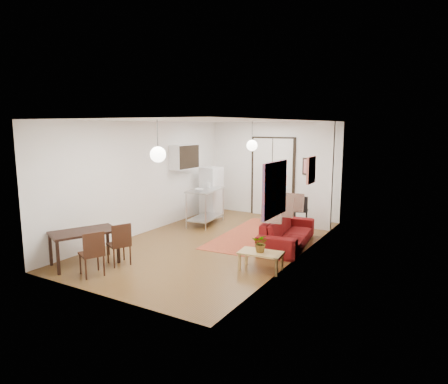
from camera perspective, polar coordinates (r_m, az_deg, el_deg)
The scene contains 27 objects.
floor at distance 9.67m, azimuth -1.43°, elevation -7.28°, with size 7.00×7.00×0.00m, color brown.
ceiling at distance 9.26m, azimuth -1.50°, elevation 10.16°, with size 4.20×7.00×0.02m, color white.
wall_back at distance 12.45m, azimuth 7.04°, elevation 3.23°, with size 4.20×0.02×2.90m, color white.
wall_front at distance 6.69m, azimuth -17.44°, elevation -2.52°, with size 4.20×0.02×2.90m, color white.
wall_left at distance 10.61m, azimuth -11.17°, elevation 2.04°, with size 0.02×7.00×2.90m, color white.
wall_right at distance 8.46m, azimuth 10.73°, elevation 0.20°, with size 0.02×7.00×2.90m, color white.
double_doors at distance 12.44m, azimuth 6.94°, elevation 2.07°, with size 1.44×0.06×2.50m, color white.
stub_partition at distance 10.94m, azimuth 13.99°, elevation 2.16°, with size 0.50×0.10×2.90m, color white.
wall_cabinet at distance 11.61m, azimuth -5.66°, elevation 5.04°, with size 0.35×1.00×0.70m, color white.
painting_popart at distance 7.28m, azimuth 7.29°, elevation 0.40°, with size 0.05×1.00×1.00m, color red.
painting_abstract at distance 9.17m, azimuth 12.33°, elevation 3.07°, with size 0.05×0.50×0.60m, color beige.
poster_back at distance 12.00m, azimuth 12.06°, elevation 3.58°, with size 0.40×0.03×0.50m, color red.
print_left at distance 12.10m, azimuth -4.86°, elevation 5.47°, with size 0.03×0.44×0.54m, color brown.
pendant_back at distance 11.03m, azimuth 4.02°, elevation 6.65°, with size 0.30×0.30×0.80m.
pendant_front at distance 7.65m, azimuth -9.41°, elevation 5.32°, with size 0.30×0.30×0.80m.
kilim_rug at distance 10.43m, azimuth 3.85°, elevation -6.04°, with size 1.30×3.46×0.01m, color #C95632.
sofa at distance 9.49m, azimuth 9.03°, elevation -5.69°, with size 2.24×0.88×0.65m, color maroon.
coffee_table at distance 7.85m, azimuth 5.28°, elevation -8.87°, with size 0.88×0.55×0.37m.
potted_plant at distance 7.78m, azimuth 5.31°, elevation -7.26°, with size 0.28×0.33×0.36m, color #337138.
kitchen_counter at distance 11.34m, azimuth -2.69°, elevation -1.29°, with size 0.84×1.40×1.01m.
bowl at distance 11.03m, azimuth -3.55°, elevation 0.34°, with size 0.24×0.24×0.06m, color silver.
soap_bottle at distance 11.50m, azimuth -2.24°, elevation 1.11°, with size 0.10×0.09×0.21m, color teal.
fridge at distance 12.22m, azimuth -1.80°, elevation -0.04°, with size 0.54×0.54×1.54m, color white.
dining_table at distance 8.56m, azimuth -19.39°, elevation -5.76°, with size 1.18×1.44×0.70m.
dining_chair_near at distance 8.45m, azimuth -14.43°, elevation -6.58°, with size 0.54×0.64×0.87m.
dining_chair_far at distance 7.99m, azimuth -17.98°, elevation -7.67°, with size 0.54×0.64×0.87m.
black_side_chair at distance 11.55m, azimuth 11.06°, elevation -2.17°, with size 0.48×0.48×0.85m.
Camera 1 is at (4.87, -7.88, 2.79)m, focal length 32.00 mm.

